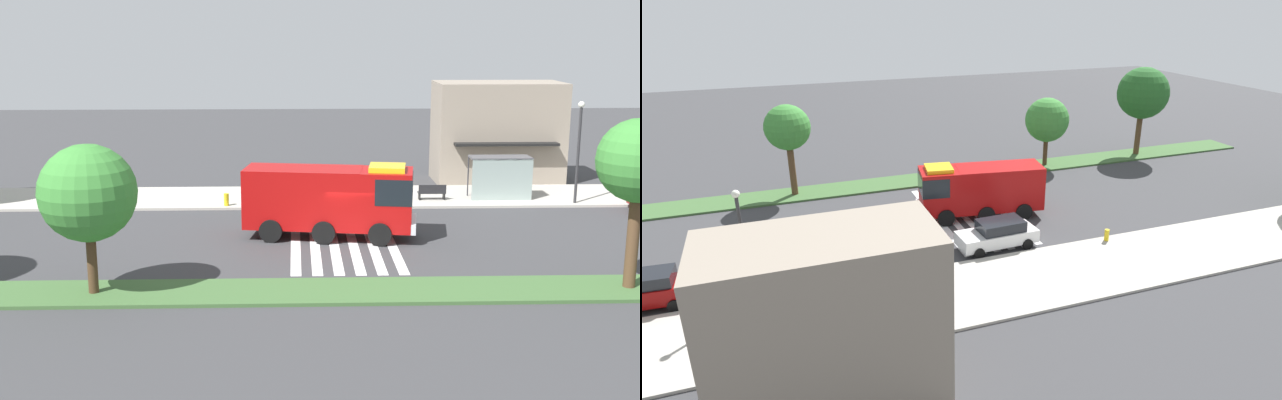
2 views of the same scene
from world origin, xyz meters
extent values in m
plane|color=#38383A|center=(0.00, 0.00, 0.00)|extent=(120.00, 120.00, 0.00)
cube|color=#ADA89E|center=(0.00, 9.29, 0.07)|extent=(60.00, 5.90, 0.14)
cube|color=#3D6033|center=(0.00, -7.84, 0.07)|extent=(60.00, 3.00, 0.14)
cube|color=silver|center=(-2.68, 0.00, 0.01)|extent=(0.45, 11.42, 0.01)
cube|color=silver|center=(-1.78, 0.00, 0.01)|extent=(0.45, 11.42, 0.01)
cube|color=silver|center=(-0.88, 0.00, 0.01)|extent=(0.45, 11.42, 0.01)
cube|color=silver|center=(0.02, 0.00, 0.01)|extent=(0.45, 11.42, 0.01)
cube|color=silver|center=(0.92, 0.00, 0.01)|extent=(0.45, 11.42, 0.01)
cube|color=silver|center=(1.82, 0.00, 0.01)|extent=(0.45, 11.42, 0.01)
cube|color=#A50C0C|center=(1.67, -0.05, 1.96)|extent=(2.76, 2.82, 2.82)
cube|color=#A50C0C|center=(-2.28, 0.58, 1.97)|extent=(5.92, 3.32, 2.84)
cube|color=black|center=(2.03, -0.11, 2.53)|extent=(2.10, 2.73, 1.24)
cube|color=silver|center=(2.96, -0.26, 0.80)|extent=(0.63, 2.48, 0.50)
cube|color=yellow|center=(1.67, -0.05, 3.49)|extent=(1.93, 1.97, 0.24)
cylinder|color=black|center=(1.63, 1.20, 0.55)|extent=(1.13, 0.47, 1.10)
cylinder|color=black|center=(1.24, -1.23, 0.55)|extent=(1.13, 0.47, 1.10)
cylinder|color=black|center=(-3.47, 2.02, 0.55)|extent=(1.13, 0.47, 1.10)
cylinder|color=black|center=(-3.86, -0.42, 0.55)|extent=(1.13, 0.47, 1.10)
cylinder|color=black|center=(-0.98, 1.62, 0.55)|extent=(1.13, 0.47, 1.10)
cylinder|color=black|center=(-1.37, -0.82, 0.55)|extent=(1.13, 0.47, 1.10)
cube|color=silver|center=(-0.14, 5.14, 0.69)|extent=(4.75, 2.06, 0.74)
cube|color=black|center=(-0.37, 5.13, 1.36)|extent=(2.68, 1.75, 0.61)
cylinder|color=black|center=(1.36, 6.14, 0.32)|extent=(0.65, 0.25, 0.64)
cylinder|color=black|center=(1.44, 4.28, 0.32)|extent=(0.65, 0.25, 0.64)
cylinder|color=black|center=(-1.72, 6.01, 0.32)|extent=(0.65, 0.25, 0.64)
cylinder|color=black|center=(-1.64, 4.15, 0.32)|extent=(0.65, 0.25, 0.64)
cylinder|color=black|center=(16.71, 6.13, 0.32)|extent=(0.65, 0.25, 0.64)
cube|color=#4C4C51|center=(9.26, 8.41, 2.54)|extent=(3.50, 1.40, 0.12)
cube|color=#8C9E99|center=(9.26, 7.75, 1.34)|extent=(3.50, 0.08, 2.40)
cylinder|color=#333338|center=(7.56, 9.06, 1.34)|extent=(0.08, 0.08, 2.40)
cylinder|color=#333338|center=(10.96, 9.06, 1.34)|extent=(0.08, 0.08, 2.40)
cube|color=black|center=(5.26, 8.11, 0.55)|extent=(1.60, 0.50, 0.08)
cube|color=black|center=(5.26, 7.89, 0.82)|extent=(1.60, 0.06, 0.45)
cube|color=black|center=(4.54, 8.11, 0.33)|extent=(0.08, 0.45, 0.37)
cube|color=black|center=(5.98, 8.11, 0.33)|extent=(0.08, 0.45, 0.37)
cylinder|color=#2D2D30|center=(13.28, 6.94, 2.85)|extent=(0.16, 0.16, 5.42)
sphere|color=white|center=(13.28, 6.94, 5.74)|extent=(0.36, 0.36, 0.36)
cube|color=gray|center=(10.51, 14.27, 3.24)|extent=(8.12, 4.06, 6.47)
cube|color=black|center=(10.51, 11.84, 2.80)|extent=(6.49, 0.80, 0.16)
cylinder|color=#47301E|center=(-10.39, -7.84, 1.43)|extent=(0.38, 0.38, 2.59)
sphere|color=#387F33|center=(-10.39, -7.84, 4.01)|extent=(3.67, 3.67, 3.67)
cylinder|color=#513823|center=(10.27, -7.84, 2.07)|extent=(0.46, 0.46, 3.85)
sphere|color=#387F33|center=(10.27, -7.84, 5.12)|extent=(3.21, 3.21, 3.21)
cylinder|color=gold|center=(-6.54, 6.84, 0.49)|extent=(0.28, 0.28, 0.70)
camera|label=1|loc=(-2.72, -37.10, 10.16)|focal=44.93mm
camera|label=2|loc=(11.65, 30.97, 14.02)|focal=30.12mm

